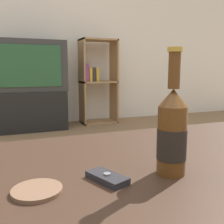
% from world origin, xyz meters
% --- Properties ---
extents(back_wall, '(8.00, 0.05, 2.60)m').
position_xyz_m(back_wall, '(0.00, 3.02, 1.30)').
color(back_wall, silver).
rests_on(back_wall, ground_plane).
extents(coffee_table, '(1.25, 0.83, 0.47)m').
position_xyz_m(coffee_table, '(0.00, 0.00, 0.41)').
color(coffee_table, '#332116').
rests_on(coffee_table, ground_plane).
extents(tv_stand, '(0.85, 0.45, 0.45)m').
position_xyz_m(tv_stand, '(-0.10, 2.72, 0.23)').
color(tv_stand, black).
rests_on(tv_stand, ground_plane).
extents(television, '(0.88, 0.40, 0.58)m').
position_xyz_m(television, '(-0.10, 2.72, 0.75)').
color(television, '#2D2D2D').
rests_on(television, tv_stand).
extents(bookshelf, '(0.47, 0.30, 1.10)m').
position_xyz_m(bookshelf, '(0.78, 2.81, 0.57)').
color(bookshelf, '#99754C').
rests_on(bookshelf, ground_plane).
extents(beer_bottle, '(0.07, 0.07, 0.28)m').
position_xyz_m(beer_bottle, '(0.02, -0.02, 0.57)').
color(beer_bottle, '#563314').
rests_on(beer_bottle, coffee_table).
extents(cell_phone, '(0.08, 0.11, 0.02)m').
position_xyz_m(cell_phone, '(-0.13, 0.00, 0.47)').
color(cell_phone, '#232328').
rests_on(cell_phone, coffee_table).
extents(coaster, '(0.10, 0.10, 0.01)m').
position_xyz_m(coaster, '(-0.27, -0.00, 0.47)').
color(coaster, brown).
rests_on(coaster, coffee_table).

